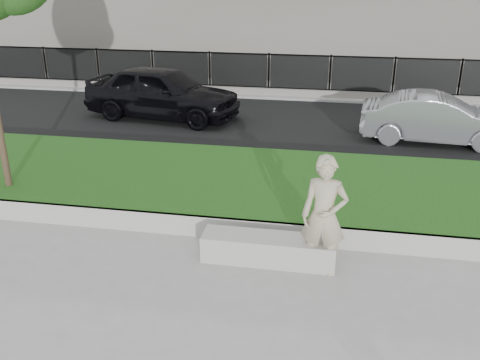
% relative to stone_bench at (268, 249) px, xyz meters
% --- Properties ---
extents(ground, '(90.00, 90.00, 0.00)m').
position_rel_stone_bench_xyz_m(ground, '(-0.95, -0.40, -0.22)').
color(ground, gray).
rests_on(ground, ground).
extents(grass_bank, '(34.00, 4.00, 0.40)m').
position_rel_stone_bench_xyz_m(grass_bank, '(-0.95, 2.60, -0.02)').
color(grass_bank, black).
rests_on(grass_bank, ground).
extents(grass_kerb, '(34.00, 0.08, 0.40)m').
position_rel_stone_bench_xyz_m(grass_kerb, '(-0.95, 0.64, -0.02)').
color(grass_kerb, '#A19E97').
rests_on(grass_kerb, ground).
extents(street, '(34.00, 7.00, 0.04)m').
position_rel_stone_bench_xyz_m(street, '(-0.95, 8.10, -0.20)').
color(street, black).
rests_on(street, ground).
extents(far_pavement, '(34.00, 3.00, 0.12)m').
position_rel_stone_bench_xyz_m(far_pavement, '(-0.95, 12.60, -0.16)').
color(far_pavement, gray).
rests_on(far_pavement, ground).
extents(iron_fence, '(32.00, 0.30, 1.50)m').
position_rel_stone_bench_xyz_m(iron_fence, '(-0.95, 11.60, 0.32)').
color(iron_fence, slate).
rests_on(iron_fence, far_pavement).
extents(stone_bench, '(2.19, 0.55, 0.45)m').
position_rel_stone_bench_xyz_m(stone_bench, '(0.00, 0.00, 0.00)').
color(stone_bench, '#A19E97').
rests_on(stone_bench, ground).
extents(man, '(0.75, 0.54, 1.95)m').
position_rel_stone_bench_xyz_m(man, '(0.87, -0.15, 0.75)').
color(man, '#B3A88A').
rests_on(man, ground).
extents(book, '(0.22, 0.18, 0.02)m').
position_rel_stone_bench_xyz_m(book, '(0.69, 0.12, 0.24)').
color(book, beige).
rests_on(book, stone_bench).
extents(car_dark, '(5.11, 2.73, 1.65)m').
position_rel_stone_bench_xyz_m(car_dark, '(-4.42, 8.04, 0.64)').
color(car_dark, black).
rests_on(car_dark, street).
extents(car_silver, '(4.10, 1.69, 1.32)m').
position_rel_stone_bench_xyz_m(car_silver, '(3.64, 7.01, 0.48)').
color(car_silver, gray).
rests_on(car_silver, street).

